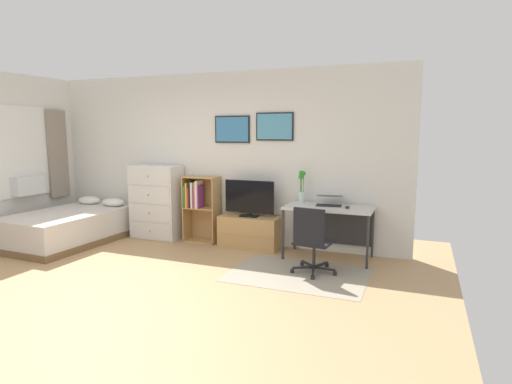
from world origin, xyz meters
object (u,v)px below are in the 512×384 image
(tv_stand, at_px, (250,232))
(laptop, at_px, (329,201))
(computer_mouse, at_px, (347,207))
(desk, at_px, (330,215))
(dresser, at_px, (157,202))
(bookshelf, at_px, (199,203))
(bamboo_vase, at_px, (302,187))
(bed, at_px, (70,226))
(office_chair, at_px, (312,239))
(television, at_px, (249,199))

(tv_stand, relative_size, laptop, 2.08)
(computer_mouse, bearing_deg, desk, 159.02)
(dresser, distance_m, desk, 2.92)
(bookshelf, xyz_separation_m, laptop, (2.14, -0.07, 0.18))
(laptop, distance_m, bamboo_vase, 0.47)
(desk, distance_m, computer_mouse, 0.31)
(computer_mouse, bearing_deg, bookshelf, 175.60)
(tv_stand, bearing_deg, desk, -1.64)
(bed, bearing_deg, office_chair, 0.79)
(dresser, bearing_deg, bookshelf, 4.92)
(bed, height_order, television, television)
(tv_stand, height_order, laptop, laptop)
(desk, height_order, bamboo_vase, bamboo_vase)
(tv_stand, bearing_deg, bed, -164.56)
(dresser, relative_size, office_chair, 1.42)
(bookshelf, relative_size, bamboo_vase, 2.24)
(laptop, bearing_deg, office_chair, -100.24)
(tv_stand, xyz_separation_m, office_chair, (1.19, -0.86, 0.21))
(television, bearing_deg, bookshelf, 175.41)
(desk, height_order, office_chair, office_chair)
(tv_stand, height_order, office_chair, office_chair)
(bamboo_vase, bearing_deg, computer_mouse, -16.89)
(desk, distance_m, bamboo_vase, 0.59)
(bookshelf, relative_size, television, 1.34)
(bed, xyz_separation_m, laptop, (4.06, 0.76, 0.55))
(dresser, distance_m, tv_stand, 1.72)
(dresser, xyz_separation_m, bookshelf, (0.77, 0.07, 0.01))
(office_chair, bearing_deg, television, 151.57)
(desk, xyz_separation_m, laptop, (-0.02, 0.02, 0.19))
(television, height_order, computer_mouse, television)
(tv_stand, height_order, desk, desk)
(tv_stand, relative_size, television, 1.18)
(bed, xyz_separation_m, tv_stand, (2.83, 0.78, -0.01))
(bookshelf, bearing_deg, desk, -2.30)
(bed, bearing_deg, dresser, 35.59)
(bookshelf, distance_m, computer_mouse, 2.42)
(television, bearing_deg, tv_stand, 90.00)
(tv_stand, distance_m, desk, 1.29)
(bookshelf, bearing_deg, television, -4.59)
(computer_mouse, bearing_deg, bed, -171.49)
(television, distance_m, office_chair, 1.49)
(desk, bearing_deg, bookshelf, 177.70)
(bed, relative_size, tv_stand, 2.15)
(office_chair, bearing_deg, dresser, 170.31)
(laptop, bearing_deg, dresser, 171.96)
(bed, relative_size, television, 2.53)
(computer_mouse, height_order, bamboo_vase, bamboo_vase)
(television, xyz_separation_m, office_chair, (1.19, -0.84, -0.31))
(tv_stand, distance_m, office_chair, 1.48)
(desk, bearing_deg, office_chair, -93.48)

